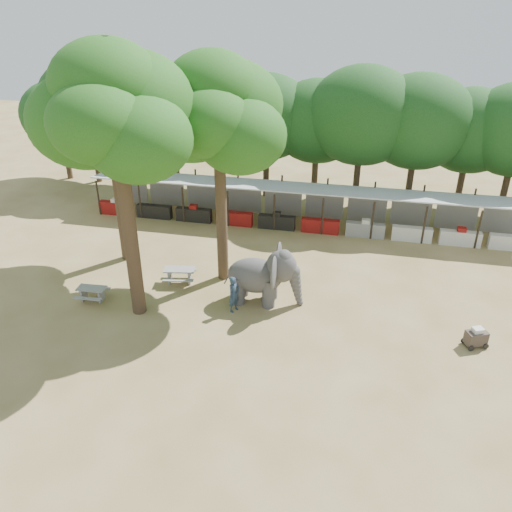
% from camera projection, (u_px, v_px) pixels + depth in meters
% --- Properties ---
extents(ground, '(100.00, 100.00, 0.00)m').
position_uv_depth(ground, '(253.00, 354.00, 20.82)').
color(ground, brown).
rests_on(ground, ground).
extents(vendor_stalls, '(28.00, 2.99, 2.80)m').
position_uv_depth(vendor_stalls, '(301.00, 208.00, 32.29)').
color(vendor_stalls, '#ABADB2').
rests_on(vendor_stalls, ground).
extents(yard_tree_left, '(7.10, 6.90, 11.02)m').
position_uv_depth(yard_tree_left, '(108.00, 111.00, 25.08)').
color(yard_tree_left, '#332316').
rests_on(yard_tree_left, ground).
extents(yard_tree_center, '(7.10, 6.90, 12.04)m').
position_uv_depth(yard_tree_center, '(114.00, 113.00, 19.70)').
color(yard_tree_center, '#332316').
rests_on(yard_tree_center, ground).
extents(yard_tree_back, '(7.10, 6.90, 11.36)m').
position_uv_depth(yard_tree_back, '(216.00, 113.00, 22.89)').
color(yard_tree_back, '#332316').
rests_on(yard_tree_back, ground).
extents(backdrop_trees, '(46.46, 5.95, 8.33)m').
position_uv_depth(backdrop_trees, '(314.00, 123.00, 34.79)').
color(backdrop_trees, '#332316').
rests_on(backdrop_trees, ground).
extents(elephant, '(3.75, 2.88, 2.88)m').
position_uv_depth(elephant, '(264.00, 275.00, 23.85)').
color(elephant, '#3E3C3C').
rests_on(elephant, ground).
extents(handler, '(0.68, 0.77, 1.80)m').
position_uv_depth(handler, '(234.00, 294.00, 23.35)').
color(handler, '#26384C').
rests_on(handler, ground).
extents(picnic_table_near, '(1.47, 1.34, 0.69)m').
position_uv_depth(picnic_table_near, '(92.00, 292.00, 24.39)').
color(picnic_table_near, gray).
rests_on(picnic_table_near, ground).
extents(picnic_table_far, '(1.81, 1.68, 0.79)m').
position_uv_depth(picnic_table_far, '(180.00, 273.00, 25.91)').
color(picnic_table_far, gray).
rests_on(picnic_table_far, ground).
extents(cart_front, '(1.12, 0.95, 0.93)m').
position_uv_depth(cart_front, '(476.00, 337.00, 21.11)').
color(cart_front, '#352924').
rests_on(cart_front, ground).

